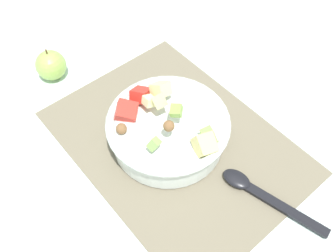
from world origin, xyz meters
TOP-DOWN VIEW (x-y plane):
  - ground_plane at (0.00, 0.00)m, footprint 2.40×2.40m
  - placemat at (0.00, 0.00)m, footprint 0.52×0.38m
  - salad_bowl at (-0.01, -0.01)m, footprint 0.25×0.25m
  - serving_spoon at (0.19, 0.04)m, footprint 0.21×0.08m
  - whole_apple at (-0.33, -0.09)m, footprint 0.07×0.07m

SIDE VIEW (x-z plane):
  - ground_plane at x=0.00m, z-range 0.00..0.00m
  - placemat at x=0.00m, z-range 0.00..0.01m
  - serving_spoon at x=0.19m, z-range 0.00..0.02m
  - whole_apple at x=-0.33m, z-range -0.01..0.08m
  - salad_bowl at x=-0.01m, z-range -0.01..0.11m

